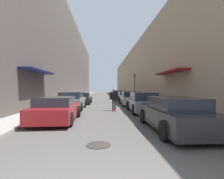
{
  "coord_description": "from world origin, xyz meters",
  "views": [
    {
      "loc": [
        -0.25,
        -1.85,
        1.64
      ],
      "look_at": [
        0.51,
        12.13,
        1.55
      ],
      "focal_mm": 28.0,
      "sensor_mm": 36.0,
      "label": 1
    }
  ],
  "objects": [
    {
      "name": "traffic_light",
      "position": [
        4.02,
        21.13,
        2.25
      ],
      "size": [
        0.16,
        0.22,
        3.45
      ],
      "color": "#2D2D2D",
      "rests_on": "curb_strip_right"
    },
    {
      "name": "building_row_left",
      "position": [
        -7.37,
        32.33,
        7.04
      ],
      "size": [
        4.9,
        64.67,
        14.08
      ],
      "color": "#564C47",
      "rests_on": "ground"
    },
    {
      "name": "parked_car_right_2",
      "position": [
        2.52,
        15.06,
        0.64
      ],
      "size": [
        2.0,
        4.04,
        1.33
      ],
      "color": "#B7B7BC",
      "rests_on": "ground"
    },
    {
      "name": "building_row_right",
      "position": [
        7.37,
        32.33,
        4.61
      ],
      "size": [
        4.9,
        64.67,
        9.23
      ],
      "color": "tan",
      "rests_on": "ground"
    },
    {
      "name": "curb_strip_right",
      "position": [
        4.47,
        32.34,
        0.06
      ],
      "size": [
        1.8,
        64.67,
        0.12
      ],
      "color": "gray",
      "rests_on": "ground"
    },
    {
      "name": "parked_car_right_0",
      "position": [
        2.53,
        4.81,
        0.64
      ],
      "size": [
        1.91,
        4.6,
        1.3
      ],
      "color": "#232326",
      "rests_on": "ground"
    },
    {
      "name": "parked_car_left_2",
      "position": [
        -2.41,
        17.07,
        0.57
      ],
      "size": [
        1.88,
        4.19,
        1.18
      ],
      "color": "#232326",
      "rests_on": "ground"
    },
    {
      "name": "skateboarder",
      "position": [
        0.59,
        10.87,
        1.0
      ],
      "size": [
        0.62,
        0.78,
        1.62
      ],
      "color": "#B2231E",
      "rests_on": "ground"
    },
    {
      "name": "parked_car_right_3",
      "position": [
        2.64,
        20.57,
        0.61
      ],
      "size": [
        1.91,
        4.71,
        1.24
      ],
      "color": "gray",
      "rests_on": "ground"
    },
    {
      "name": "ground",
      "position": [
        0.0,
        25.87,
        0.0
      ],
      "size": [
        142.28,
        142.28,
        0.0
      ],
      "primitive_type": "plane",
      "color": "#4C4947"
    },
    {
      "name": "parked_car_right_4",
      "position": [
        2.41,
        26.55,
        0.62
      ],
      "size": [
        2.08,
        4.66,
        1.3
      ],
      "color": "#515459",
      "rests_on": "ground"
    },
    {
      "name": "curb_strip_left",
      "position": [
        -4.47,
        32.34,
        0.06
      ],
      "size": [
        1.8,
        64.67,
        0.12
      ],
      "color": "gray",
      "rests_on": "ground"
    },
    {
      "name": "manhole_cover",
      "position": [
        -0.36,
        3.18,
        0.01
      ],
      "size": [
        0.7,
        0.7,
        0.02
      ],
      "color": "#332D28",
      "rests_on": "ground"
    },
    {
      "name": "parked_car_left_1",
      "position": [
        -2.64,
        12.0,
        0.65
      ],
      "size": [
        1.9,
        4.45,
        1.35
      ],
      "color": "gray",
      "rests_on": "ground"
    },
    {
      "name": "parked_car_left_0",
      "position": [
        -2.52,
        6.9,
        0.6
      ],
      "size": [
        1.97,
        4.11,
        1.23
      ],
      "color": "maroon",
      "rests_on": "ground"
    },
    {
      "name": "parked_car_right_1",
      "position": [
        2.52,
        10.0,
        0.66
      ],
      "size": [
        1.85,
        4.08,
        1.36
      ],
      "color": "gray",
      "rests_on": "ground"
    }
  ]
}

